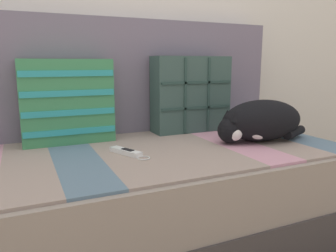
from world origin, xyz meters
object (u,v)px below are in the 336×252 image
throw_pillow_striped (67,101)px  sleeping_cat (260,122)px  throw_pillow_quilted (191,94)px  game_remote_far (127,152)px  couch (138,194)px

throw_pillow_striped → sleeping_cat: 0.86m
sleeping_cat → throw_pillow_quilted: bearing=116.9°
game_remote_far → throw_pillow_quilted: bearing=34.4°
throw_pillow_quilted → sleeping_cat: (0.17, -0.34, -0.10)m
couch → throw_pillow_quilted: bearing=32.1°
throw_pillow_quilted → game_remote_far: bearing=-145.6°
sleeping_cat → throw_pillow_striped: bearing=156.8°
throw_pillow_quilted → game_remote_far: size_ratio=2.01×
game_remote_far → throw_pillow_striped: bearing=120.1°
throw_pillow_striped → couch: bearing=-44.3°
game_remote_far → sleeping_cat: bearing=-3.4°
couch → throw_pillow_striped: (-0.24, 0.23, 0.39)m
couch → game_remote_far: (-0.07, -0.07, 0.21)m
sleeping_cat → game_remote_far: (-0.61, 0.04, -0.08)m
throw_pillow_quilted → throw_pillow_striped: throw_pillow_quilted is taller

